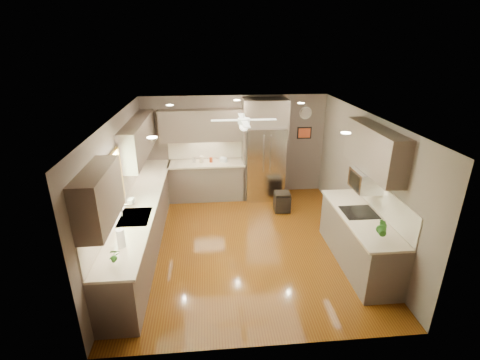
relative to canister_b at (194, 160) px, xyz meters
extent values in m
plane|color=#52280A|center=(1.01, -2.22, -1.01)|extent=(5.00, 5.00, 0.00)
plane|color=white|center=(1.01, -2.22, 1.49)|extent=(5.00, 5.00, 0.00)
plane|color=brown|center=(1.01, 0.28, 0.24)|extent=(4.50, 0.00, 4.50)
plane|color=brown|center=(1.01, -4.72, 0.24)|extent=(4.50, 0.00, 4.50)
plane|color=brown|center=(-1.24, -2.22, 0.24)|extent=(0.00, 5.00, 5.00)
plane|color=brown|center=(3.26, -2.22, 0.24)|extent=(0.00, 5.00, 5.00)
cylinder|color=silver|center=(0.00, 0.00, 0.00)|extent=(0.10, 0.10, 0.12)
cylinder|color=beige|center=(0.18, -0.04, 0.02)|extent=(0.11, 0.11, 0.16)
cylinder|color=#973010|center=(0.41, 0.00, -0.01)|extent=(0.09, 0.09, 0.12)
imported|color=white|center=(-1.05, -2.25, 0.03)|extent=(0.10, 0.10, 0.20)
imported|color=#255B1A|center=(-0.94, -4.05, 0.06)|extent=(0.15, 0.12, 0.27)
imported|color=#255B1A|center=(2.91, -3.76, 0.10)|extent=(0.22, 0.20, 0.34)
imported|color=beige|center=(0.71, -0.03, -0.04)|extent=(0.29, 0.29, 0.05)
cube|color=brown|center=(-0.94, -2.07, -0.56)|extent=(0.60, 4.70, 0.90)
cube|color=beige|center=(-0.92, -2.07, -0.09)|extent=(0.65, 4.70, 0.04)
cube|color=beige|center=(-1.23, -2.07, 0.19)|extent=(0.02, 4.70, 0.50)
cube|color=brown|center=(0.29, -0.02, -0.56)|extent=(1.85, 0.60, 0.90)
cube|color=beige|center=(0.29, -0.03, -0.09)|extent=(1.85, 0.65, 0.04)
cube|color=beige|center=(0.29, 0.27, 0.19)|extent=(1.85, 0.02, 0.50)
cube|color=brown|center=(-1.07, -3.82, 0.82)|extent=(0.33, 1.20, 0.75)
cube|color=brown|center=(-1.07, -0.92, 0.82)|extent=(0.33, 2.40, 0.75)
cube|color=brown|center=(0.29, 0.12, 0.82)|extent=(2.15, 0.33, 0.75)
cube|color=brown|center=(3.10, -2.77, 1.02)|extent=(0.33, 1.70, 0.75)
cube|color=#BFF2B2|center=(-1.22, -2.72, 0.54)|extent=(0.01, 1.00, 0.80)
cube|color=#925E27|center=(-1.20, -2.72, 0.97)|extent=(0.05, 1.12, 0.06)
cube|color=#925E27|center=(-1.20, -2.72, 0.11)|extent=(0.05, 1.12, 0.06)
cube|color=#925E27|center=(-1.20, -3.25, 0.54)|extent=(0.05, 0.06, 0.80)
cube|color=#925E27|center=(-1.20, -2.19, 0.54)|extent=(0.05, 0.06, 0.80)
cube|color=silver|center=(-0.92, -2.72, -0.08)|extent=(0.50, 0.70, 0.03)
cube|color=#262626|center=(-0.92, -2.72, -0.12)|extent=(0.44, 0.62, 0.05)
cylinder|color=silver|center=(-1.12, -2.72, 0.04)|extent=(0.02, 0.02, 0.24)
cylinder|color=silver|center=(-1.06, -2.72, 0.16)|extent=(0.16, 0.02, 0.02)
cube|color=silver|center=(1.71, -0.08, -0.10)|extent=(0.92, 0.72, 1.82)
cube|color=black|center=(1.71, -0.42, -0.35)|extent=(0.88, 0.02, 0.02)
cube|color=black|center=(1.71, -0.42, 0.24)|extent=(0.01, 0.02, 1.00)
cylinder|color=silver|center=(1.63, -0.46, 0.24)|extent=(0.02, 0.02, 0.90)
cylinder|color=silver|center=(1.79, -0.46, 0.24)|extent=(0.02, 0.02, 0.90)
cube|color=brown|center=(1.71, -0.02, 1.13)|extent=(1.04, 0.60, 0.63)
cube|color=brown|center=(1.21, -0.02, -0.10)|extent=(0.06, 0.60, 1.82)
cube|color=brown|center=(2.21, -0.02, -0.10)|extent=(0.06, 0.60, 1.82)
cube|color=brown|center=(2.94, -3.02, -0.56)|extent=(0.65, 2.20, 0.90)
cube|color=beige|center=(2.92, -3.02, -0.09)|extent=(0.70, 2.20, 0.04)
cube|color=beige|center=(3.25, -3.02, 0.19)|extent=(0.02, 2.20, 0.50)
cube|color=black|center=(2.92, -2.92, -0.07)|extent=(0.56, 0.52, 0.01)
cube|color=silver|center=(3.04, -2.77, 0.47)|extent=(0.42, 0.55, 0.34)
cube|color=black|center=(2.83, -2.77, 0.47)|extent=(0.02, 0.40, 0.26)
cylinder|color=white|center=(1.01, -1.92, 1.45)|extent=(0.03, 0.03, 0.08)
cylinder|color=white|center=(1.01, -1.92, 1.35)|extent=(0.22, 0.22, 0.10)
sphere|color=white|center=(1.01, -1.92, 1.25)|extent=(0.16, 0.16, 0.16)
cube|color=white|center=(1.36, -1.92, 1.37)|extent=(0.48, 0.11, 0.01)
cube|color=white|center=(1.01, -1.57, 1.37)|extent=(0.11, 0.48, 0.01)
cube|color=white|center=(0.66, -1.92, 1.37)|extent=(0.48, 0.11, 0.01)
cube|color=white|center=(1.01, -2.27, 1.37)|extent=(0.11, 0.48, 0.01)
cylinder|color=white|center=(-0.39, -0.92, 1.48)|extent=(0.14, 0.14, 0.01)
cylinder|color=white|center=(2.31, -0.92, 1.48)|extent=(0.14, 0.14, 0.01)
cylinder|color=white|center=(-0.39, -3.42, 1.48)|extent=(0.14, 0.14, 0.01)
cylinder|color=white|center=(2.31, -3.42, 1.48)|extent=(0.14, 0.14, 0.01)
cylinder|color=white|center=(1.01, -0.42, 1.48)|extent=(0.14, 0.14, 0.01)
cylinder|color=white|center=(2.76, 0.27, 1.04)|extent=(0.30, 0.03, 0.30)
cylinder|color=silver|center=(2.76, 0.25, 1.04)|extent=(0.29, 0.00, 0.29)
cube|color=black|center=(2.76, 0.26, 0.54)|extent=(0.36, 0.03, 0.30)
cube|color=#CE5029|center=(2.76, 0.25, 0.54)|extent=(0.30, 0.01, 0.24)
cube|color=black|center=(2.01, -0.94, -0.79)|extent=(0.37, 0.37, 0.40)
cube|color=black|center=(2.01, -0.94, -0.55)|extent=(0.35, 0.35, 0.03)
cylinder|color=white|center=(-0.93, -3.63, 0.07)|extent=(0.12, 0.12, 0.28)
cylinder|color=silver|center=(-0.93, -3.63, 0.08)|extent=(0.02, 0.02, 0.30)
camera|label=1|loc=(0.38, -8.07, 2.71)|focal=26.00mm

